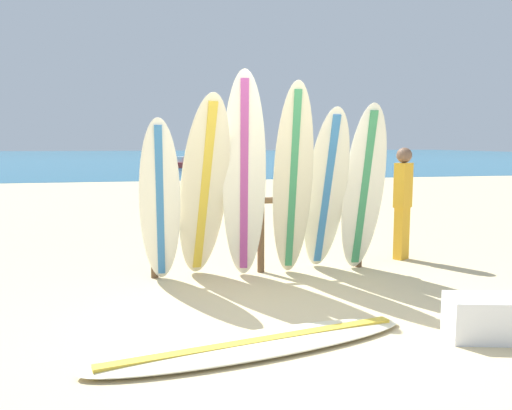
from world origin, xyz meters
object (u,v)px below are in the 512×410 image
object	(u,v)px
surfboard_leaning_far_left	(160,203)
surfboard_leaning_right	(363,190)
surfboard_rack	(261,219)
surfboard_leaning_center_left	(244,179)
beachgoer_standing	(403,198)
small_boat_offshore	(181,164)
surfboard_leaning_left	(204,190)
cooler_box	(484,318)
surfboard_leaning_center	(293,183)
surfboard_lying_on_sand	(257,344)
surfboard_leaning_center_right	(326,193)

from	to	relation	value
surfboard_leaning_far_left	surfboard_leaning_right	bearing A→B (deg)	0.72
surfboard_rack	surfboard_leaning_center_left	world-z (taller)	surfboard_leaning_center_left
beachgoer_standing	small_boat_offshore	distance (m)	27.16
surfboard_leaning_left	cooler_box	bearing A→B (deg)	-47.10
surfboard_leaning_far_left	surfboard_leaning_center	world-z (taller)	surfboard_leaning_center
small_boat_offshore	surfboard_lying_on_sand	bearing A→B (deg)	-92.70
surfboard_leaning_left	beachgoer_standing	distance (m)	2.96
surfboard_leaning_far_left	cooler_box	distance (m)	3.54
surfboard_leaning_far_left	cooler_box	bearing A→B (deg)	-40.25
beachgoer_standing	cooler_box	distance (m)	3.09
surfboard_leaning_right	small_boat_offshore	xyz separation A→B (m)	(-0.40, 27.77, -0.81)
surfboard_leaning_far_left	surfboard_leaning_center_left	size ratio (longest dim) A/B	0.78
surfboard_leaning_center_left	surfboard_leaning_right	world-z (taller)	surfboard_leaning_center_left
surfboard_leaning_center	surfboard_lying_on_sand	size ratio (longest dim) A/B	0.83
surfboard_rack	surfboard_leaning_right	size ratio (longest dim) A/B	1.31
surfboard_rack	surfboard_leaning_center_left	size ratio (longest dim) A/B	1.13
surfboard_rack	surfboard_leaning_right	xyz separation A→B (m)	(1.24, -0.34, 0.37)
surfboard_rack	surfboard_leaning_left	distance (m)	0.92
surfboard_leaning_left	surfboard_leaning_center_right	world-z (taller)	surfboard_leaning_left
beachgoer_standing	surfboard_leaning_far_left	bearing A→B (deg)	-168.67
surfboard_leaning_center_right	surfboard_leaning_center	bearing A→B (deg)	-163.50
surfboard_lying_on_sand	small_boat_offshore	xyz separation A→B (m)	(1.41, 29.85, 0.22)
surfboard_leaning_center	surfboard_leaning_far_left	bearing A→B (deg)	177.79
surfboard_leaning_left	surfboard_leaning_right	bearing A→B (deg)	-0.64
surfboard_leaning_center_left	surfboard_lying_on_sand	bearing A→B (deg)	-97.88
surfboard_rack	cooler_box	world-z (taller)	surfboard_rack
surfboard_leaning_far_left	cooler_box	size ratio (longest dim) A/B	3.23
surfboard_leaning_right	surfboard_lying_on_sand	distance (m)	2.94
cooler_box	small_boat_offshore	bearing A→B (deg)	105.84
surfboard_leaning_center_left	surfboard_rack	bearing A→B (deg)	52.25
surfboard_leaning_far_left	cooler_box	xyz separation A→B (m)	(2.63, -2.23, -0.79)
surfboard_leaning_center	surfboard_leaning_center_right	xyz separation A→B (m)	(0.47, 0.14, -0.14)
surfboard_leaning_center_left	small_boat_offshore	size ratio (longest dim) A/B	1.03
surfboard_leaning_center_right	surfboard_lying_on_sand	world-z (taller)	surfboard_leaning_center_right
surfboard_leaning_center_left	beachgoer_standing	world-z (taller)	surfboard_leaning_center_left
cooler_box	beachgoer_standing	bearing A→B (deg)	90.20
surfboard_rack	surfboard_leaning_left	xyz separation A→B (m)	(-0.76, -0.32, 0.41)
small_boat_offshore	cooler_box	bearing A→B (deg)	-89.00
surfboard_leaning_right	beachgoer_standing	distance (m)	1.12
beachgoer_standing	cooler_box	size ratio (longest dim) A/B	2.65
surfboard_leaning_center	surfboard_leaning_center_right	world-z (taller)	surfboard_leaning_center
surfboard_leaning_center_right	surfboard_leaning_right	size ratio (longest dim) A/B	0.97
surfboard_lying_on_sand	beachgoer_standing	distance (m)	3.92
beachgoer_standing	small_boat_offshore	world-z (taller)	beachgoer_standing
surfboard_leaning_far_left	beachgoer_standing	size ratio (longest dim) A/B	1.22
surfboard_leaning_left	surfboard_leaning_right	size ratio (longest dim) A/B	1.03
surfboard_leaning_center_left	surfboard_leaning_center_right	xyz separation A→B (m)	(1.05, 0.08, -0.20)
surfboard_leaning_left	surfboard_lying_on_sand	world-z (taller)	surfboard_leaning_left
surfboard_leaning_far_left	beachgoer_standing	world-z (taller)	surfboard_leaning_far_left
surfboard_leaning_center_left	small_boat_offshore	xyz separation A→B (m)	(1.13, 27.81, -0.98)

